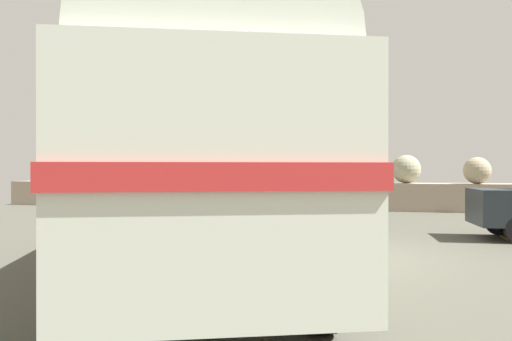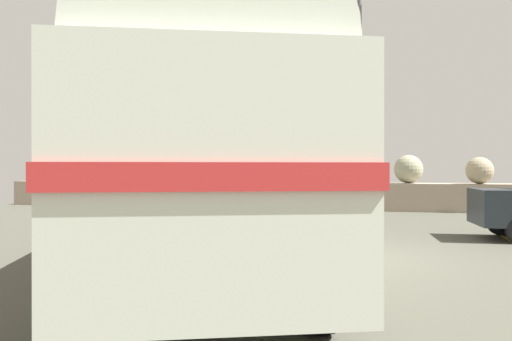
% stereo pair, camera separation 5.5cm
% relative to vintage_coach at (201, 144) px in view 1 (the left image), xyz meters
% --- Properties ---
extents(ground, '(32.00, 26.00, 0.02)m').
position_rel_vintage_coach_xyz_m(ground, '(1.64, 2.72, -2.04)').
color(ground, '#4C4C40').
extents(breakwater, '(31.36, 1.94, 2.32)m').
position_rel_vintage_coach_xyz_m(breakwater, '(1.49, 14.52, -1.35)').
color(breakwater, '#A08E7B').
rests_on(breakwater, ground).
extents(vintage_coach, '(5.35, 8.87, 3.70)m').
position_rel_vintage_coach_xyz_m(vintage_coach, '(0.00, 0.00, 0.00)').
color(vintage_coach, black).
rests_on(vintage_coach, ground).
extents(lamp_post, '(0.91, 0.24, 7.41)m').
position_rel_vintage_coach_xyz_m(lamp_post, '(1.96, 9.85, 2.07)').
color(lamp_post, '#5B5B60').
rests_on(lamp_post, ground).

